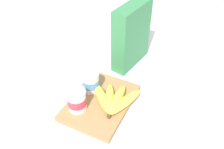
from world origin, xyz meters
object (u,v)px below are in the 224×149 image
object	(u,v)px
yogurt_cup_front	(77,100)
yogurt_cup_back	(91,82)
banana_bunch	(113,100)
cutting_board	(100,102)
cereal_box	(131,36)

from	to	relation	value
yogurt_cup_front	yogurt_cup_back	xyz separation A→B (m)	(0.11, 0.00, -0.00)
yogurt_cup_back	banana_bunch	xyz separation A→B (m)	(-0.03, -0.11, -0.02)
cutting_board	yogurt_cup_front	xyz separation A→B (m)	(-0.07, 0.06, 0.05)
yogurt_cup_back	cereal_box	bearing A→B (deg)	-12.45
cereal_box	yogurt_cup_back	world-z (taller)	cereal_box
cutting_board	yogurt_cup_front	size ratio (longest dim) A/B	3.45
yogurt_cup_front	banana_bunch	xyz separation A→B (m)	(0.08, -0.11, -0.02)
yogurt_cup_back	banana_bunch	bearing A→B (deg)	-103.96
cereal_box	yogurt_cup_front	xyz separation A→B (m)	(-0.36, 0.05, -0.08)
cereal_box	yogurt_cup_front	bearing A→B (deg)	-178.23
cereal_box	yogurt_cup_front	distance (m)	0.37
banana_bunch	yogurt_cup_front	bearing A→B (deg)	126.27
yogurt_cup_front	cereal_box	bearing A→B (deg)	-8.44
yogurt_cup_front	banana_bunch	distance (m)	0.14
banana_bunch	cereal_box	bearing A→B (deg)	10.69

